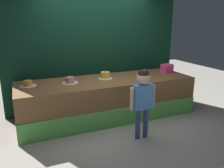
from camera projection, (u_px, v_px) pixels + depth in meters
The scene contains 9 objects.
ground_plane at pixel (118, 126), 4.30m from camera, with size 12.00×12.00×0.00m, color gray.
stage_platform at pixel (107, 98), 4.69m from camera, with size 3.55×1.14×0.79m.
curtain_backdrop at pixel (96, 41), 4.99m from camera, with size 3.99×0.08×3.01m, color black.
child_figure at pixel (143, 94), 3.69m from camera, with size 0.46×0.21×1.20m.
pink_box at pixel (167, 68), 5.19m from camera, with size 0.24×0.19×0.20m, color #ED4990.
donut at pixel (138, 75), 4.92m from camera, with size 0.13×0.13×0.04m, color #CC66D8.
cake_left at pixel (28, 84), 4.12m from camera, with size 0.30×0.30×0.10m.
cake_center at pixel (70, 81), 4.32m from camera, with size 0.31×0.31×0.17m.
cake_right at pixel (105, 75), 4.67m from camera, with size 0.30×0.30×0.17m.
Camera 1 is at (-1.64, -3.57, 1.93)m, focal length 36.21 mm.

